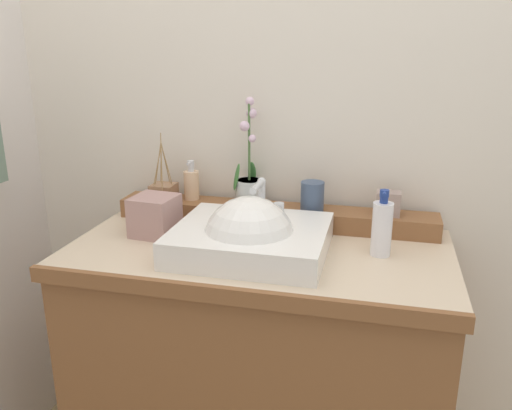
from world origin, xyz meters
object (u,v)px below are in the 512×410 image
(soap_dispenser, at_px, (191,184))
(lotion_bottle, at_px, (382,228))
(tumbler_cup, at_px, (312,196))
(tissue_box, at_px, (155,216))
(sink_basin, at_px, (250,241))
(reed_diffuser, at_px, (164,191))
(trinket_box, at_px, (388,203))
(potted_plant, at_px, (249,181))

(soap_dispenser, relative_size, lotion_bottle, 0.70)
(tumbler_cup, height_order, tissue_box, tumbler_cup)
(sink_basin, bearing_deg, reed_diffuser, 146.12)
(trinket_box, height_order, lotion_bottle, lotion_bottle)
(tumbler_cup, height_order, lotion_bottle, lotion_bottle)
(soap_dispenser, xyz_separation_m, tumbler_cup, (0.42, -0.03, -0.01))
(sink_basin, relative_size, tumbler_cup, 4.55)
(trinket_box, bearing_deg, sink_basin, -144.44)
(tumbler_cup, bearing_deg, lotion_bottle, -37.74)
(lotion_bottle, bearing_deg, soap_dispenser, 162.58)
(soap_dispenser, bearing_deg, sink_basin, -45.29)
(sink_basin, distance_m, soap_dispenser, 0.41)
(tumbler_cup, distance_m, lotion_bottle, 0.28)
(soap_dispenser, distance_m, tissue_box, 0.22)
(potted_plant, relative_size, trinket_box, 4.70)
(tissue_box, bearing_deg, lotion_bottle, -0.06)
(sink_basin, height_order, potted_plant, potted_plant)
(soap_dispenser, xyz_separation_m, reed_diffuser, (-0.09, -0.04, -0.02))
(sink_basin, bearing_deg, tissue_box, 166.04)
(reed_diffuser, relative_size, trinket_box, 3.11)
(tumbler_cup, xyz_separation_m, reed_diffuser, (-0.51, -0.01, -0.02))
(trinket_box, relative_size, lotion_bottle, 0.39)
(tissue_box, bearing_deg, soap_dispenser, 76.46)
(soap_dispenser, distance_m, reed_diffuser, 0.10)
(soap_dispenser, relative_size, tumbler_cup, 1.43)
(potted_plant, height_order, lotion_bottle, potted_plant)
(tissue_box, bearing_deg, potted_plant, 39.42)
(tumbler_cup, height_order, reed_diffuser, reed_diffuser)
(sink_basin, distance_m, trinket_box, 0.47)
(reed_diffuser, height_order, tissue_box, reed_diffuser)
(potted_plant, height_order, soap_dispenser, potted_plant)
(tumbler_cup, distance_m, trinket_box, 0.24)
(potted_plant, relative_size, reed_diffuser, 1.51)
(tumbler_cup, distance_m, reed_diffuser, 0.51)
(potted_plant, xyz_separation_m, reed_diffuser, (-0.29, -0.04, -0.05))
(reed_diffuser, height_order, trinket_box, reed_diffuser)
(potted_plant, relative_size, lotion_bottle, 1.83)
(sink_basin, distance_m, potted_plant, 0.32)
(tissue_box, bearing_deg, reed_diffuser, 103.63)
(reed_diffuser, bearing_deg, soap_dispenser, 21.66)
(sink_basin, relative_size, reed_diffuser, 1.86)
(tumbler_cup, bearing_deg, sink_basin, -119.23)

